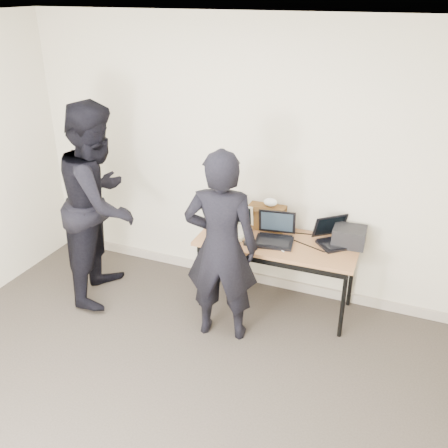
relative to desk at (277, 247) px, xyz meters
The scene contains 13 objects.
room 2.08m from the desk, 105.50° to the right, with size 4.60×4.60×2.80m.
desk is the anchor object (origin of this frame).
laptop_beige 0.47m from the desk, behind, with size 0.33×0.32×0.25m.
laptop_center 0.12m from the desk, 156.87° to the left, with size 0.40×0.39×0.27m.
laptop_right 0.54m from the desk, 19.65° to the left, with size 0.46×0.46×0.24m.
leather_satchel 0.34m from the desk, 128.32° to the left, with size 0.36×0.18×0.25m.
tissue 0.44m from the desk, 122.94° to the left, with size 0.13×0.10×0.08m, color white.
equipment_box 0.67m from the desk, 16.95° to the left, with size 0.29×0.25×0.17m, color black.
power_brick 0.29m from the desk, 142.65° to the right, with size 0.09×0.06×0.03m, color black.
cables 0.12m from the desk, 17.10° to the left, with size 1.15×0.44×0.01m.
person_typist 0.70m from the desk, 119.37° to the right, with size 0.64×0.42×1.75m, color black.
person_observer 1.76m from the desk, 167.35° to the right, with size 0.96×0.75×1.98m, color black.
baseboard 0.88m from the desk, 146.49° to the left, with size 4.50×0.03×0.10m, color #AA9D8D.
Camera 1 is at (1.64, -2.14, 2.90)m, focal length 40.00 mm.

